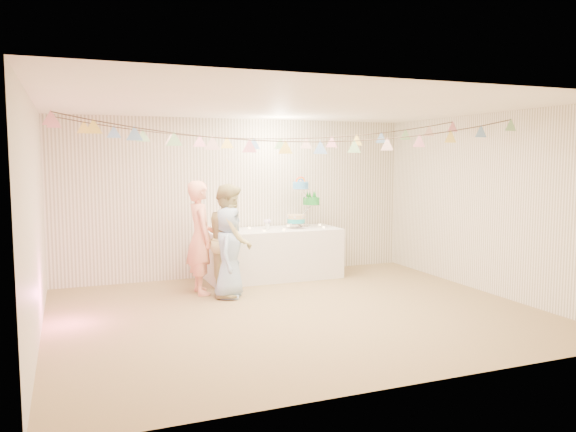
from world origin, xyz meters
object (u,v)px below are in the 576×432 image
object	(u,v)px
cake_stand	(303,207)
person_adult_b	(230,240)
table	(273,254)
person_adult_a	(200,237)
person_child	(228,253)

from	to	relation	value
cake_stand	person_adult_b	xyz separation A→B (m)	(-1.51, -0.89, -0.34)
table	person_adult_a	distance (m)	1.52
cake_stand	person_adult_b	bearing A→B (deg)	-149.57
table	person_child	xyz separation A→B (m)	(-1.02, -0.97, 0.24)
cake_stand	person_child	distance (m)	1.94
person_adult_a	person_child	bearing A→B (deg)	-142.67
cake_stand	person_adult_a	xyz separation A→B (m)	(-1.89, -0.64, -0.32)
person_adult_a	cake_stand	bearing A→B (deg)	-73.34
person_child	table	bearing A→B (deg)	-21.24
cake_stand	person_child	size ratio (longest dim) A/B	0.61
person_adult_a	person_child	size ratio (longest dim) A/B	1.28
table	person_adult_b	size ratio (longest dim) A/B	1.35
person_child	cake_stand	bearing A→B (deg)	-31.72
person_adult_a	table	bearing A→B (deg)	-68.27
table	person_adult_a	size ratio (longest dim) A/B	1.31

